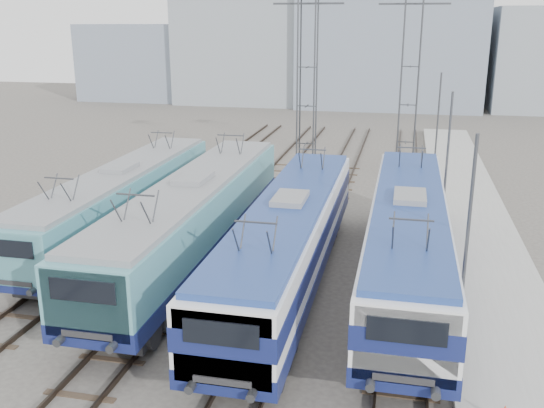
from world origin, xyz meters
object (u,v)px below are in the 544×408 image
Objects in this scene: locomotive_center_right at (289,236)px; mast_mid at (447,161)px; locomotive_far_right at (407,235)px; catenary_tower_east at (410,80)px; mast_front at (467,240)px; locomotive_far_left at (120,199)px; mast_rear at (438,124)px; catenary_tower_west at (307,81)px; locomotive_center_left at (193,216)px.

mast_mid reaches higher than locomotive_center_right.
mast_mid is (1.85, 8.57, 1.16)m from locomotive_far_right.
catenary_tower_east is (-0.25, 18.57, 4.30)m from locomotive_far_right.
mast_front and mast_mid have the same top height.
locomotive_far_right is (13.50, -2.75, 0.17)m from locomotive_far_left.
mast_front is at bearing -84.55° from catenary_tower_east.
catenary_tower_east reaches higher than mast_rear.
mast_front is at bearing -61.65° from locomotive_far_right.
mast_mid is (15.35, 5.82, 1.33)m from locomotive_far_left.
mast_mid reaches higher than locomotive_far_right.
catenary_tower_west is at bearing 112.16° from locomotive_far_right.
catenary_tower_west reaches higher than mast_front.
locomotive_far_right is at bearing 118.35° from mast_front.
catenary_tower_west is 22.00m from mast_front.
catenary_tower_west reaches higher than locomotive_center_right.
mast_mid is at bearing 90.00° from mast_front.
catenary_tower_west is 1.71× the size of mast_front.
catenary_tower_west is (6.75, 13.82, 4.47)m from locomotive_far_left.
locomotive_center_right is (4.50, -1.62, -0.02)m from locomotive_center_left.
locomotive_far_left is 1.45× the size of catenary_tower_west.
locomotive_center_right is 1.52× the size of catenary_tower_west.
locomotive_center_left reaches higher than locomotive_far_left.
locomotive_center_left is 4.78m from locomotive_center_right.
mast_rear is (10.85, 20.11, 1.16)m from locomotive_center_left.
locomotive_far_left is 1.45× the size of catenary_tower_east.
locomotive_far_left is 21.11m from catenary_tower_east.
locomotive_center_left is 13.60m from mast_mid.
locomotive_far_right is at bearing -89.23° from catenary_tower_east.
catenary_tower_east is (4.25, 19.73, 4.32)m from locomotive_center_right.
mast_front is (8.60, -20.00, -3.14)m from catenary_tower_west.
locomotive_center_right is at bearing -123.13° from mast_mid.
locomotive_center_left is at bearing -97.95° from catenary_tower_west.
mast_rear reaches higher than locomotive_far_right.
mast_front is 24.00m from mast_rear.
catenary_tower_east reaches higher than mast_mid.
locomotive_center_right is at bearing -23.49° from locomotive_far_left.
catenary_tower_west reaches higher than mast_mid.
locomotive_far_left is at bearing -116.03° from catenary_tower_west.
mast_front is (2.10, -22.00, -3.14)m from catenary_tower_east.
mast_rear reaches higher than locomotive_center_left.
catenary_tower_west is at bearing 113.27° from mast_front.
catenary_tower_west is at bearing -155.06° from mast_rear.
locomotive_far_right reaches higher than locomotive_far_left.
catenary_tower_east is (13.25, 15.82, 4.47)m from locomotive_far_left.
locomotive_far_left is at bearing -129.95° from catenary_tower_east.
mast_mid is 12.00m from mast_rear.
catenary_tower_west is (-6.75, 16.57, 4.30)m from locomotive_far_right.
mast_front is at bearing -90.00° from mast_mid.
locomotive_center_left is 22.88m from mast_rear.
locomotive_center_left is 1.02× the size of locomotive_far_right.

